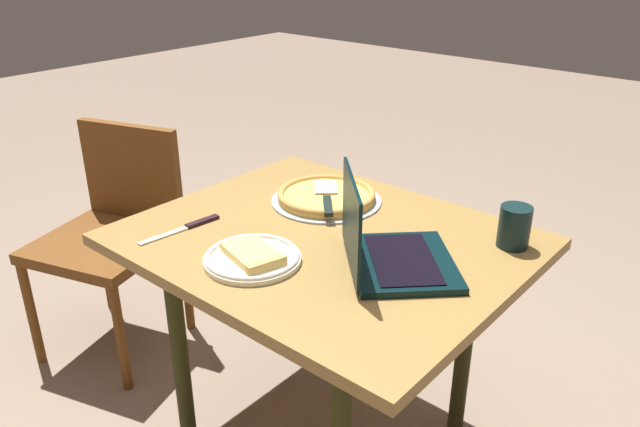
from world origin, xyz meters
TOP-DOWN VIEW (x-y plane):
  - dining_table at (0.00, 0.00)m, footprint 1.03×0.85m
  - laptop at (0.22, -0.03)m, footprint 0.39×0.39m
  - pizza_plate at (-0.04, -0.23)m, footprint 0.25×0.25m
  - pizza_tray at (-0.15, 0.18)m, footprint 0.34×0.34m
  - table_knife at (-0.32, -0.21)m, footprint 0.04×0.25m
  - drink_cup at (0.41, 0.28)m, footprint 0.08×0.08m
  - chair_near at (-0.93, -0.08)m, footprint 0.55×0.55m

SIDE VIEW (x-z plane):
  - chair_near at x=-0.93m, z-range 0.07..0.89m
  - dining_table at x=0.00m, z-range 0.27..0.97m
  - table_knife at x=-0.32m, z-range 0.70..0.71m
  - pizza_plate at x=-0.04m, z-range 0.70..0.73m
  - pizza_tray at x=-0.15m, z-range 0.70..0.74m
  - laptop at x=0.22m, z-range 0.63..0.87m
  - drink_cup at x=0.41m, z-range 0.70..0.82m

